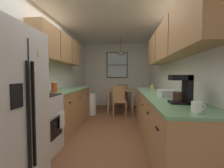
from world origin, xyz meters
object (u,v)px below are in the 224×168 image
Objects in this scene: microwave_over_range at (27,45)px; table_serving_bowl at (118,89)px; stove_range at (36,124)px; mug_by_coffeemaker at (152,87)px; dining_chair_far at (123,94)px; trash_bin at (91,104)px; coffee_maker at (183,89)px; mug_spare at (197,107)px; dining_table at (121,93)px; dining_chair_near at (119,99)px; storage_canister at (54,87)px; dish_rack at (169,93)px.

microwave_over_range is 3.39m from table_serving_bowl.
stove_range is at bearing -0.03° from microwave_over_range.
mug_by_coffeemaker is (2.02, 1.56, 0.48)m from stove_range.
microwave_over_range is at bearing -110.49° from dining_chair_far.
trash_bin is 3.43m from coffee_maker.
stove_range reaches higher than mug_spare.
trash_bin is at bearing 116.99° from mug_spare.
dining_table is 0.95× the size of dining_chair_near.
mug_by_coffeemaker is 2.42m from mug_spare.
dining_table is 0.95× the size of dining_chair_far.
mug_spare reaches higher than dining_chair_far.
dining_chair_near is at bearing -92.19° from dining_table.
trash_bin is at bearing 80.58° from storage_canister.
microwave_over_range is 0.90× the size of trash_bin.
mug_spare reaches higher than trash_bin.
dining_chair_far is 4.64m from mug_spare.
stove_range is 3.24m from table_serving_bowl.
stove_range reaches higher than trash_bin.
storage_canister reaches higher than trash_bin.
dining_chair_near is (1.18, 2.44, 0.03)m from stove_range.
trash_bin is (-0.91, -0.62, -0.29)m from dining_table.
mug_by_coffeemaker is at bearing 89.94° from coffee_maker.
trash_bin is (-0.89, 0.01, -0.17)m from dining_chair_near.
trash_bin is 1.95m from storage_canister.
mug_by_coffeemaker is (2.03, 0.92, -0.05)m from storage_canister.
dining_chair_far is at bearing 109.25° from mug_by_coffeemaker.
stove_range reaches higher than mug_by_coffeemaker.
stove_range is at bearing 156.68° from mug_spare.
table_serving_bowl is (-0.16, -0.68, 0.28)m from dining_chair_far.
dish_rack reaches higher than mug_spare.
mug_spare is (1.68, -3.30, 0.61)m from trash_bin.
dining_chair_near is 4.49× the size of storage_canister.
storage_canister is (-0.30, -1.81, 0.67)m from trash_bin.
microwave_over_range reaches higher than coffee_maker.
microwave_over_range reaches higher than mug_by_coffeemaker.
coffee_maker is at bearing -73.61° from dining_chair_near.
dining_chair_near is (1.29, 2.44, -1.18)m from microwave_over_range.
dish_rack is (0.76, -3.53, 0.45)m from dining_chair_far.
table_serving_bowl is (-0.90, 3.44, -0.29)m from coffee_maker.
storage_canister is 0.59× the size of dish_rack.
table_serving_bowl is (1.23, 3.03, -0.90)m from microwave_over_range.
coffee_maker reaches higher than dish_rack.
coffee_maker is at bearing -90.06° from mug_by_coffeemaker.
storage_canister is 2.48m from mug_spare.
table_serving_bowl is (-0.92, 2.85, -0.17)m from dish_rack.
stove_range is 1.83× the size of microwave_over_range.
coffee_maker is 0.61m from dish_rack.
dish_rack is at bearing -52.61° from trash_bin.
stove_range is at bearing -115.83° from dining_chair_near.
microwave_over_range is 1.76× the size of dish_rack.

